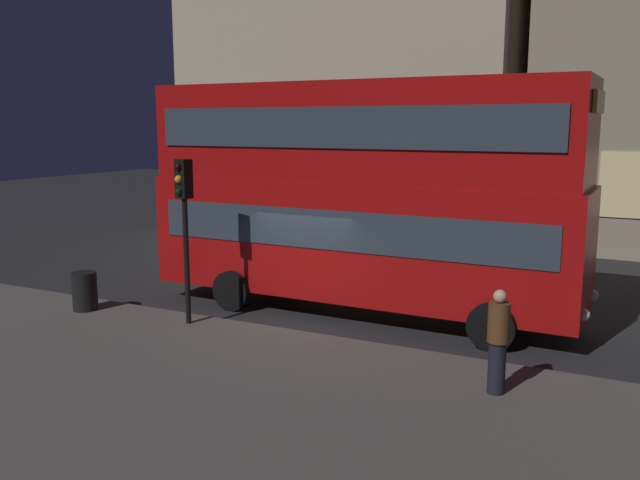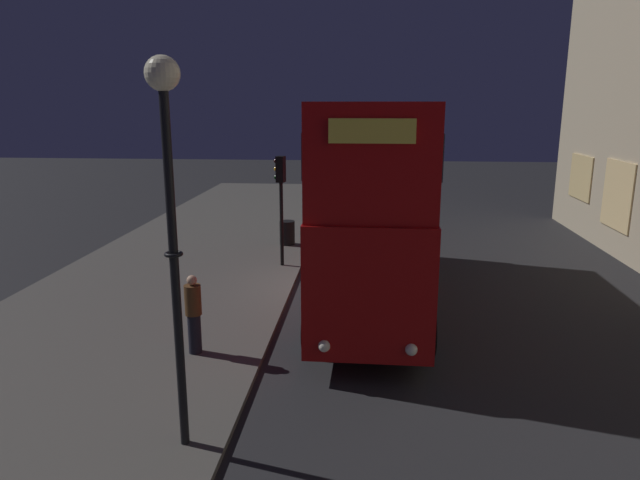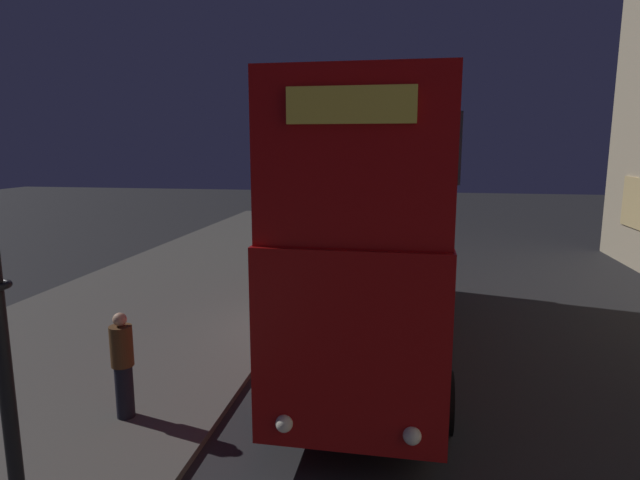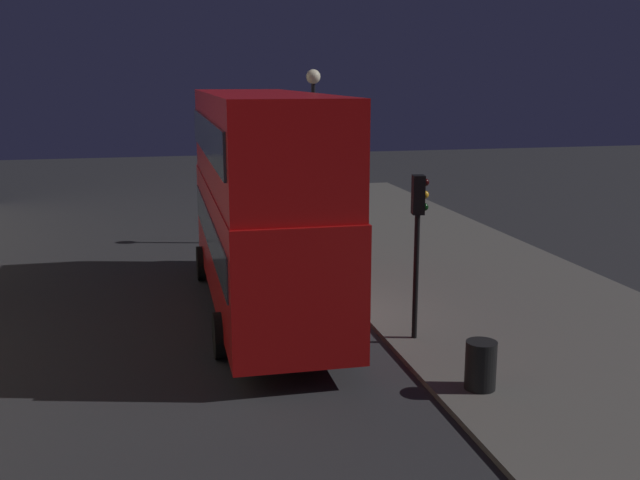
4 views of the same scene
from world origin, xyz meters
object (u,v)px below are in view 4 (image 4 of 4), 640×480
at_px(double_decker_bus, 262,194).
at_px(pedestrian, 363,233).
at_px(street_lamp, 313,118).
at_px(litter_bin, 481,365).
at_px(traffic_light_near_kerb, 418,222).

bearing_deg(double_decker_bus, pedestrian, -42.11).
relative_size(street_lamp, litter_bin, 6.48).
distance_m(double_decker_bus, traffic_light_near_kerb, 4.19).
xyz_separation_m(traffic_light_near_kerb, street_lamp, (10.44, 0.00, 1.68)).
relative_size(double_decker_bus, litter_bin, 11.38).
bearing_deg(traffic_light_near_kerb, litter_bin, -165.26).
bearing_deg(double_decker_bus, street_lamp, -20.92).
bearing_deg(traffic_light_near_kerb, street_lamp, 10.41).
xyz_separation_m(double_decker_bus, street_lamp, (7.52, -2.99, 1.40)).
bearing_deg(street_lamp, traffic_light_near_kerb, -179.98).
bearing_deg(pedestrian, litter_bin, 67.06).
distance_m(traffic_light_near_kerb, street_lamp, 10.57).
xyz_separation_m(double_decker_bus, pedestrian, (4.14, -3.84, -2.02)).
xyz_separation_m(double_decker_bus, traffic_light_near_kerb, (-2.92, -2.99, -0.28)).
height_order(traffic_light_near_kerb, litter_bin, traffic_light_near_kerb).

